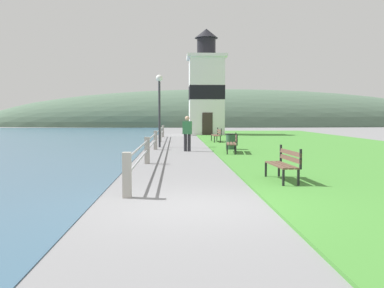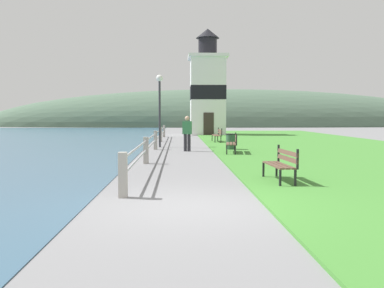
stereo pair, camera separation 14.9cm
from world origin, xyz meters
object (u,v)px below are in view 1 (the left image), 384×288
at_px(trash_bin, 231,142).
at_px(lamp_post, 159,97).
at_px(lighthouse, 206,90).
at_px(park_bench_midway, 233,142).
at_px(park_bench_far, 217,134).
at_px(park_bench_near, 285,162).
at_px(person_strolling, 187,132).

relative_size(trash_bin, lamp_post, 0.21).
distance_m(lighthouse, lamp_post, 15.57).
bearing_deg(park_bench_midway, lighthouse, -83.93).
bearing_deg(park_bench_midway, trash_bin, -87.96).
distance_m(park_bench_far, lighthouse, 11.69).
distance_m(park_bench_far, lamp_post, 5.74).
relative_size(park_bench_near, trash_bin, 1.95).
xyz_separation_m(park_bench_midway, lamp_post, (-3.49, 4.25, 2.20)).
bearing_deg(lighthouse, lamp_post, -103.59).
relative_size(person_strolling, trash_bin, 2.04).
distance_m(park_bench_midway, park_bench_far, 8.19).
xyz_separation_m(park_bench_midway, lighthouse, (0.15, 19.33, 3.52)).
distance_m(park_bench_near, person_strolling, 10.18).
bearing_deg(trash_bin, park_bench_far, 90.86).
xyz_separation_m(park_bench_midway, trash_bin, (0.16, 1.99, -0.12)).
bearing_deg(lighthouse, park_bench_midway, -90.45).
bearing_deg(lighthouse, park_bench_far, -90.45).
bearing_deg(lighthouse, park_bench_near, -89.91).
bearing_deg(park_bench_near, lighthouse, -93.28).
xyz_separation_m(park_bench_near, person_strolling, (-2.24, 9.92, 0.40)).
bearing_deg(lamp_post, park_bench_midway, -50.60).
height_order(lighthouse, person_strolling, lighthouse).
relative_size(park_bench_far, person_strolling, 1.15).
xyz_separation_m(park_bench_far, lighthouse, (0.09, 11.15, 3.52)).
height_order(park_bench_far, lighthouse, lighthouse).
relative_size(lighthouse, lamp_post, 2.39).
bearing_deg(park_bench_near, person_strolling, -80.67).
xyz_separation_m(park_bench_midway, park_bench_far, (0.06, 8.19, 0.00)).
distance_m(park_bench_midway, person_strolling, 2.58).
height_order(park_bench_far, lamp_post, lamp_post).
relative_size(park_bench_midway, lamp_post, 0.49).
bearing_deg(trash_bin, person_strolling, -168.12).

